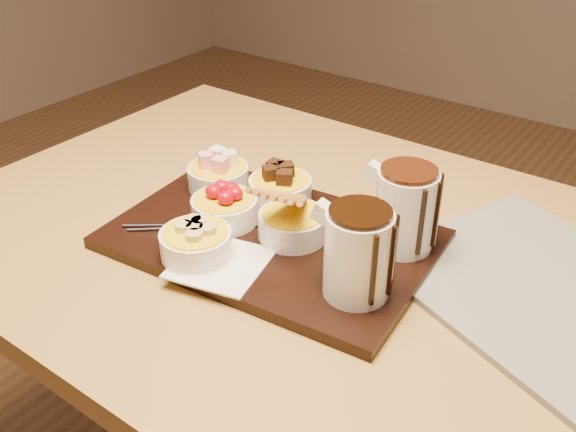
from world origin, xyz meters
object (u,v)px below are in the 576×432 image
Objects in this scene: pitcher_milk_chocolate at (405,210)px; newspaper at (549,293)px; serving_board at (272,239)px; pitcher_dark_chocolate at (358,255)px; dining_table at (318,294)px; bowl_strawberries at (225,210)px.

newspaper is at bearing 4.19° from pitcher_milk_chocolate.
pitcher_dark_chocolate is at bearing -19.98° from serving_board.
bowl_strawberries is at bearing -156.07° from dining_table.
pitcher_milk_chocolate is (0.17, 0.09, 0.07)m from serving_board.
dining_table is 2.61× the size of serving_board.
dining_table is at bearing 23.93° from bowl_strawberries.
pitcher_milk_chocolate is 0.22m from newspaper.
dining_table is 0.20m from bowl_strawberries.
pitcher_dark_chocolate is (0.25, -0.03, 0.04)m from bowl_strawberries.
serving_board is 0.20m from pitcher_milk_chocolate.
bowl_strawberries is 0.86× the size of pitcher_milk_chocolate.
bowl_strawberries reaches higher than serving_board.
bowl_strawberries is 0.47m from newspaper.
serving_board is 3.94× the size of pitcher_dark_chocolate.
pitcher_milk_chocolate reaches higher than newspaper.
pitcher_milk_chocolate is 0.29× the size of newspaper.
pitcher_dark_chocolate is 0.29× the size of newspaper.
dining_table is 2.99× the size of newspaper.
pitcher_dark_chocolate reaches higher than dining_table.
bowl_strawberries is at bearing -141.70° from newspaper.
pitcher_dark_chocolate reaches higher than newspaper.
newspaper is at bearing 13.06° from dining_table.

